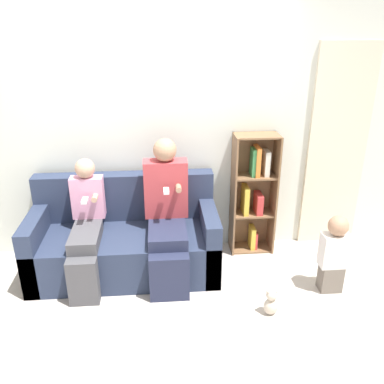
% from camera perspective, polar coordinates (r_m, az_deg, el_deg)
% --- Properties ---
extents(ground_plane, '(14.00, 14.00, 0.00)m').
position_cam_1_polar(ground_plane, '(3.68, -4.98, -14.62)').
color(ground_plane, '#BCB2A8').
extents(back_wall, '(10.00, 0.06, 2.55)m').
position_cam_1_polar(back_wall, '(3.97, -5.68, 8.80)').
color(back_wall, silver).
rests_on(back_wall, ground_plane).
extents(curtain_panel, '(0.60, 0.04, 2.07)m').
position_cam_1_polar(curtain_panel, '(4.37, 19.63, 5.65)').
color(curtain_panel, beige).
rests_on(curtain_panel, ground_plane).
extents(couch, '(1.72, 0.80, 0.88)m').
position_cam_1_polar(couch, '(3.95, -9.32, -6.83)').
color(couch, '#28334C').
rests_on(couch, ground_plane).
extents(adult_seated, '(0.40, 0.74, 1.28)m').
position_cam_1_polar(adult_seated, '(3.68, -3.55, -2.60)').
color(adult_seated, '#232842').
rests_on(adult_seated, ground_plane).
extents(child_seated, '(0.30, 0.75, 1.10)m').
position_cam_1_polar(child_seated, '(3.75, -14.68, -4.60)').
color(child_seated, '#47474C').
rests_on(child_seated, ground_plane).
extents(toddler_standing, '(0.24, 0.18, 0.73)m').
position_cam_1_polar(toddler_standing, '(3.77, 19.29, -8.06)').
color(toddler_standing, '#70665B').
rests_on(toddler_standing, ground_plane).
extents(bookshelf, '(0.43, 0.26, 1.24)m').
position_cam_1_polar(bookshelf, '(4.15, 8.56, -0.31)').
color(bookshelf, brown).
rests_on(bookshelf, ground_plane).
extents(teddy_bear, '(0.12, 0.10, 0.24)m').
position_cam_1_polar(teddy_bear, '(3.50, 11.05, -14.97)').
color(teddy_bear, beige).
rests_on(teddy_bear, ground_plane).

